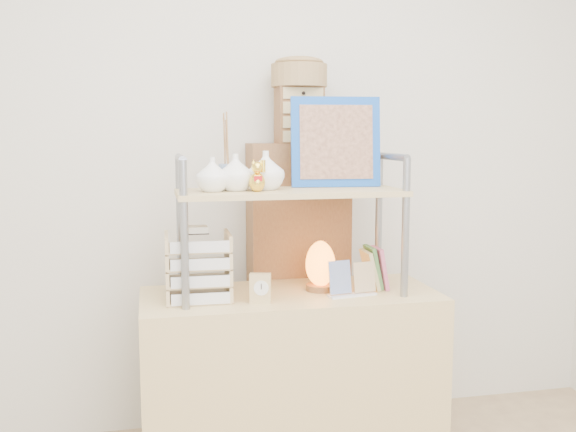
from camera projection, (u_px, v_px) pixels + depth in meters
name	position (u px, v px, depth m)	size (l,w,h in m)	color
room_shell	(357.00, 20.00, 1.70)	(3.42, 3.41, 2.61)	silver
desk	(290.00, 381.00, 2.65)	(1.20, 0.50, 0.75)	tan
cabinet	(298.00, 288.00, 3.00)	(0.45, 0.24, 1.35)	brown
hutch	(281.00, 183.00, 2.56)	(0.90, 0.34, 0.80)	gray
letter_tray	(198.00, 271.00, 2.49)	(0.24, 0.23, 0.29)	tan
salt_lamp	(320.00, 265.00, 2.64)	(0.14, 0.13, 0.21)	brown
desk_clock	(260.00, 288.00, 2.45)	(0.09, 0.05, 0.11)	tan
postcard_stand	(352.00, 286.00, 2.56)	(0.21, 0.09, 0.14)	white
drawer_chest	(299.00, 115.00, 2.87)	(0.20, 0.16, 0.25)	brown
woven_basket	(299.00, 76.00, 2.85)	(0.25, 0.25, 0.10)	olive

